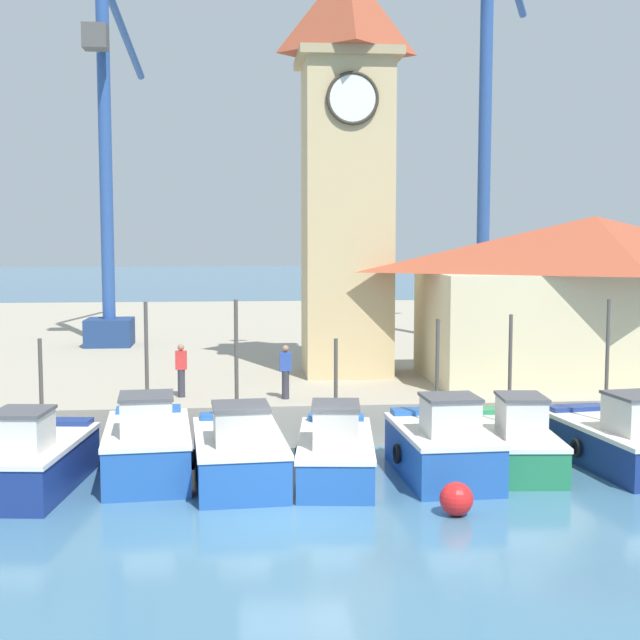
# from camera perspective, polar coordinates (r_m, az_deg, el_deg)

# --- Properties ---
(ground_plane) EXTENTS (300.00, 300.00, 0.00)m
(ground_plane) POSITION_cam_1_polar(r_m,az_deg,el_deg) (19.96, -1.57, -12.39)
(ground_plane) COLOR teal
(quay_wharf) EXTENTS (120.00, 40.00, 1.21)m
(quay_wharf) POSITION_cam_1_polar(r_m,az_deg,el_deg) (45.46, -3.68, -1.46)
(quay_wharf) COLOR #A89E89
(quay_wharf) RESTS_ON ground
(fishing_boat_left_inner) EXTENTS (2.46, 4.72, 3.60)m
(fishing_boat_left_inner) POSITION_cam_1_polar(r_m,az_deg,el_deg) (22.68, -17.81, -8.52)
(fishing_boat_left_inner) COLOR navy
(fishing_boat_left_inner) RESTS_ON ground
(fishing_boat_mid_left) EXTENTS (2.48, 4.68, 4.41)m
(fishing_boat_mid_left) POSITION_cam_1_polar(r_m,az_deg,el_deg) (23.18, -10.97, -7.91)
(fishing_boat_mid_left) COLOR #2356A8
(fishing_boat_mid_left) RESTS_ON ground
(fishing_boat_center) EXTENTS (2.48, 4.79, 4.50)m
(fishing_boat_center) POSITION_cam_1_polar(r_m,az_deg,el_deg) (22.42, -5.22, -8.44)
(fishing_boat_center) COLOR #2356A8
(fishing_boat_center) RESTS_ON ground
(fishing_boat_mid_right) EXTENTS (2.38, 5.03, 3.47)m
(fishing_boat_mid_right) POSITION_cam_1_polar(r_m,az_deg,el_deg) (22.63, 1.00, -8.40)
(fishing_boat_mid_right) COLOR #2356A8
(fishing_boat_mid_right) RESTS_ON ground
(fishing_boat_right_inner) EXTENTS (2.35, 4.29, 3.98)m
(fishing_boat_right_inner) POSITION_cam_1_polar(r_m,az_deg,el_deg) (22.92, 7.82, -8.04)
(fishing_boat_right_inner) COLOR #2356A8
(fishing_boat_right_inner) RESTS_ON ground
(fishing_boat_right_outer) EXTENTS (2.19, 4.76, 4.00)m
(fishing_boat_right_outer) POSITION_cam_1_polar(r_m,az_deg,el_deg) (24.19, 12.30, -7.61)
(fishing_boat_right_outer) COLOR #237A4C
(fishing_boat_right_outer) RESTS_ON ground
(fishing_boat_far_right) EXTENTS (2.62, 5.08, 4.40)m
(fishing_boat_far_right) POSITION_cam_1_polar(r_m,az_deg,el_deg) (24.93, 18.55, -7.33)
(fishing_boat_far_right) COLOR navy
(fishing_boat_far_right) RESTS_ON ground
(clock_tower) EXTENTS (3.46, 3.46, 15.73)m
(clock_tower) POSITION_cam_1_polar(r_m,az_deg,el_deg) (31.31, 1.72, 10.27)
(clock_tower) COLOR tan
(clock_tower) RESTS_ON quay_wharf
(warehouse_right) EXTENTS (11.55, 5.98, 5.52)m
(warehouse_right) POSITION_cam_1_polar(r_m,az_deg,el_deg) (31.47, 17.07, 1.47)
(warehouse_right) COLOR beige
(warehouse_right) RESTS_ON quay_wharf
(port_crane_near) EXTENTS (4.73, 7.32, 19.39)m
(port_crane_near) POSITION_cam_1_polar(r_m,az_deg,el_deg) (40.34, 10.51, 8.70)
(port_crane_near) COLOR navy
(port_crane_near) RESTS_ON quay_wharf
(port_crane_far) EXTENTS (2.00, 10.53, 16.05)m
(port_crane_far) POSITION_cam_1_polar(r_m,az_deg,el_deg) (40.41, -13.39, 7.03)
(port_crane_far) COLOR navy
(port_crane_far) RESTS_ON quay_wharf
(mooring_buoy) EXTENTS (0.74, 0.74, 0.74)m
(mooring_buoy) POSITION_cam_1_polar(r_m,az_deg,el_deg) (20.05, 8.72, -11.26)
(mooring_buoy) COLOR red
(mooring_buoy) RESTS_ON ground
(dock_worker_near_tower) EXTENTS (0.34, 0.22, 1.62)m
(dock_worker_near_tower) POSITION_cam_1_polar(r_m,az_deg,el_deg) (26.63, -2.22, -3.28)
(dock_worker_near_tower) COLOR #33333D
(dock_worker_near_tower) RESTS_ON quay_wharf
(dock_worker_along_quay) EXTENTS (0.34, 0.22, 1.62)m
(dock_worker_along_quay) POSITION_cam_1_polar(r_m,az_deg,el_deg) (27.23, -8.88, -3.14)
(dock_worker_along_quay) COLOR #33333D
(dock_worker_along_quay) RESTS_ON quay_wharf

